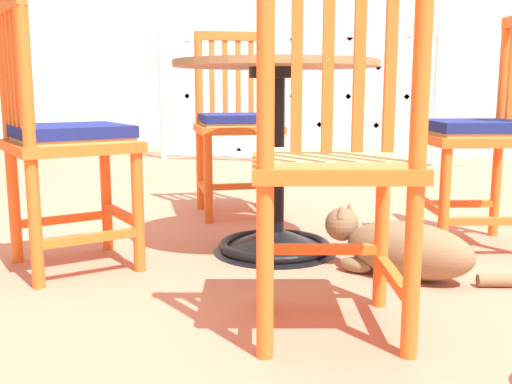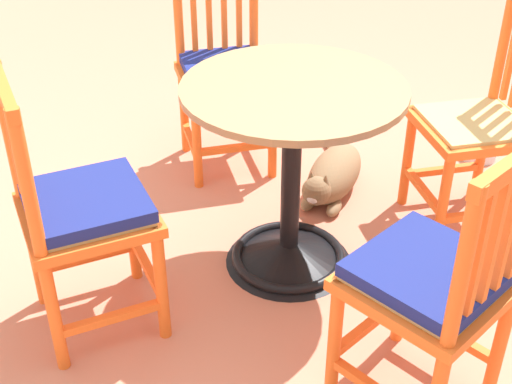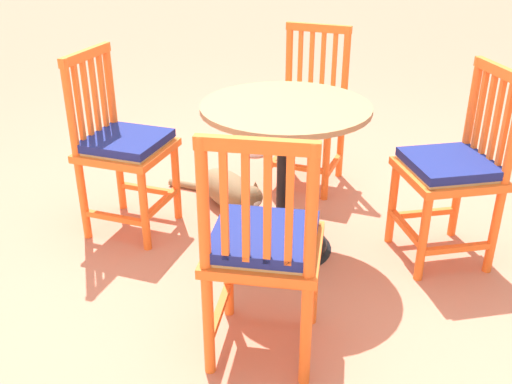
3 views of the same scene
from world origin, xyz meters
name	(u,v)px [view 1 (image 1 of 3)]	position (x,y,z in m)	size (l,w,h in m)	color
ground_plane	(240,256)	(0.00, 0.00, 0.00)	(24.00, 24.00, 0.00)	#C6755B
building_wall_backdrop	(343,8)	(0.00, 3.92, 1.40)	(10.00, 0.20, 2.80)	white
lattice_fence_panel	(292,96)	(-0.32, 2.96, 0.56)	(2.91, 0.06, 1.12)	white
cafe_table	(275,179)	(0.12, 0.10, 0.28)	(0.76, 0.76, 0.73)	black
orange_chair_near_fence	(481,135)	(0.88, 0.37, 0.45)	(0.49, 0.49, 0.91)	orange
orange_chair_tucked_in	(237,125)	(-0.22, 0.76, 0.45)	(0.53, 0.53, 0.91)	orange
orange_chair_at_corner	(65,142)	(-0.55, -0.27, 0.45)	(0.57, 0.57, 0.91)	orange
orange_chair_by_planter	(333,167)	(0.41, -0.64, 0.43)	(0.48, 0.48, 0.91)	orange
tabby_cat	(398,248)	(0.58, -0.10, 0.10)	(0.74, 0.35, 0.23)	brown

